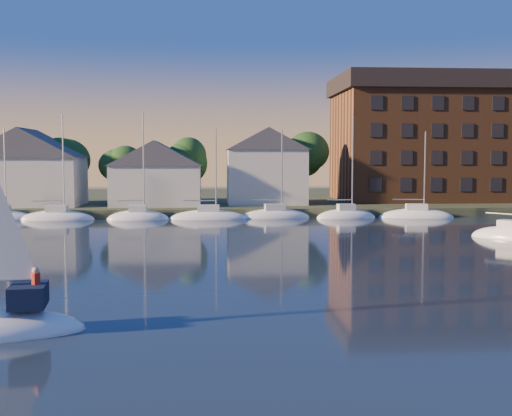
{
  "coord_description": "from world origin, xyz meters",
  "views": [
    {
      "loc": [
        0.64,
        -24.22,
        7.08
      ],
      "look_at": [
        4.0,
        22.0,
        3.39
      ],
      "focal_mm": 45.0,
      "sensor_mm": 36.0,
      "label": 1
    }
  ],
  "objects": [
    {
      "name": "clubhouse_west",
      "position": [
        -22.0,
        58.0,
        5.93
      ],
      "size": [
        13.65,
        9.45,
        9.64
      ],
      "color": "silver",
      "rests_on": "shoreline_land"
    },
    {
      "name": "moored_fleet",
      "position": [
        -8.0,
        49.0,
        0.1
      ],
      "size": [
        71.5,
        2.4,
        12.05
      ],
      "color": "white",
      "rests_on": "ground"
    },
    {
      "name": "tree_line",
      "position": [
        2.0,
        63.0,
        7.18
      ],
      "size": [
        93.4,
        5.4,
        8.9
      ],
      "color": "#322217",
      "rests_on": "shoreline_land"
    },
    {
      "name": "condo_block",
      "position": [
        34.0,
        64.95,
        9.79
      ],
      "size": [
        31.0,
        17.0,
        17.4
      ],
      "color": "brown",
      "rests_on": "shoreline_land"
    },
    {
      "name": "drifting_sailboat_right",
      "position": [
        26.55,
        28.96,
        0.1
      ],
      "size": [
        6.44,
        6.89,
        11.28
      ],
      "rotation": [
        0.0,
        0.0,
        -0.85
      ],
      "color": "white",
      "rests_on": "ground"
    },
    {
      "name": "clubhouse_east",
      "position": [
        8.0,
        59.0,
        6.0
      ],
      "size": [
        10.5,
        8.4,
        9.8
      ],
      "color": "silver",
      "rests_on": "shoreline_land"
    },
    {
      "name": "ground",
      "position": [
        0.0,
        0.0,
        0.0
      ],
      "size": [
        260.0,
        260.0,
        0.0
      ],
      "primitive_type": "plane",
      "color": "black",
      "rests_on": "ground"
    },
    {
      "name": "clubhouse_centre",
      "position": [
        -6.0,
        57.0,
        5.13
      ],
      "size": [
        11.55,
        8.4,
        8.08
      ],
      "color": "silver",
      "rests_on": "shoreline_land"
    },
    {
      "name": "shoreline_land",
      "position": [
        0.0,
        75.0,
        0.0
      ],
      "size": [
        160.0,
        50.0,
        2.0
      ],
      "primitive_type": "cube",
      "color": "#2D3720",
      "rests_on": "ground"
    },
    {
      "name": "wooden_dock",
      "position": [
        0.0,
        52.0,
        0.0
      ],
      "size": [
        120.0,
        3.0,
        1.0
      ],
      "primitive_type": "cube",
      "color": "brown",
      "rests_on": "ground"
    }
  ]
}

